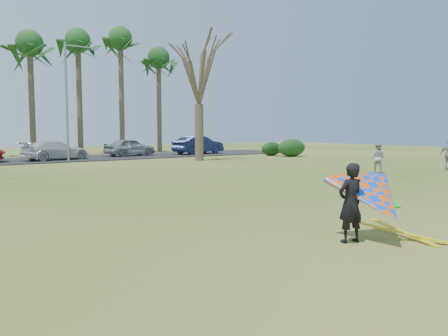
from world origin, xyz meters
TOP-DOWN VIEW (x-y plane):
  - ground at (0.00, 0.00)m, footprint 100.00×100.00m
  - parking_strip at (0.00, 25.00)m, footprint 46.00×7.00m
  - palm_6 at (2.00, 31.00)m, footprint 4.84×4.84m
  - palm_7 at (6.00, 31.00)m, footprint 4.84×4.84m
  - palm_8 at (10.00, 31.00)m, footprint 4.84×4.84m
  - palm_9 at (14.00, 31.00)m, footprint 4.84×4.84m
  - bare_tree_right at (10.00, 18.00)m, footprint 6.27×6.27m
  - streetlight at (2.16, 22.00)m, footprint 2.28×0.18m
  - hedge_near at (18.63, 17.23)m, footprint 2.88×1.31m
  - hedge_far at (18.20, 19.18)m, footprint 2.08×0.98m
  - car_3 at (1.78, 24.08)m, footprint 4.94×2.74m
  - car_4 at (8.08, 25.30)m, footprint 4.44×2.29m
  - car_5 at (14.20, 24.33)m, footprint 5.00×2.32m
  - pedestrian_a at (12.09, 4.97)m, footprint 0.76×0.87m
  - kite_flyer at (-0.09, -2.92)m, footprint 2.13×2.39m

SIDE VIEW (x-z plane):
  - ground at x=0.00m, z-range 0.00..0.00m
  - parking_strip at x=0.00m, z-range 0.00..0.06m
  - hedge_far at x=18.20m, z-range 0.00..1.16m
  - hedge_near at x=18.63m, z-range 0.00..1.44m
  - car_3 at x=1.78m, z-range 0.06..1.41m
  - pedestrian_a at x=12.09m, z-range 0.00..1.54m
  - car_4 at x=8.08m, z-range 0.06..1.51m
  - kite_flyer at x=-0.09m, z-range -0.17..1.85m
  - car_5 at x=14.20m, z-range 0.06..1.65m
  - streetlight at x=2.16m, z-range 0.46..8.46m
  - bare_tree_right at x=10.00m, z-range 1.96..11.17m
  - palm_6 at x=2.00m, z-range 3.75..14.59m
  - palm_9 at x=14.00m, z-range 3.75..14.59m
  - palm_7 at x=6.00m, z-range 4.08..15.62m
  - palm_8 at x=10.00m, z-range 4.40..16.64m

